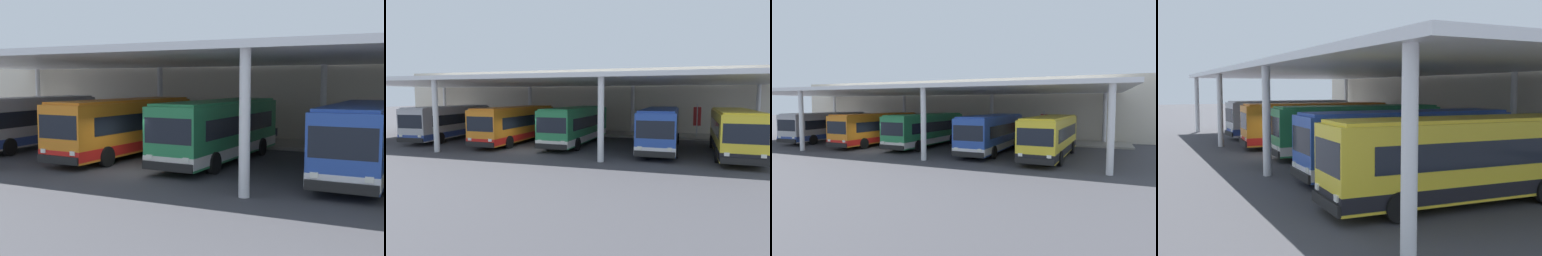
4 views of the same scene
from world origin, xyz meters
TOP-DOWN VIEW (x-y plane):
  - ground_plane at (0.00, 0.00)m, footprint 200.00×200.00m
  - platform_kerb at (0.00, 11.75)m, footprint 42.00×4.50m
  - station_building_facade at (0.00, 15.00)m, footprint 48.00×1.60m
  - canopy_shelter at (0.00, 5.50)m, footprint 40.00×17.00m
  - bus_nearest_bay at (-10.17, 4.05)m, footprint 3.08×10.64m
  - bus_second_bay at (-2.90, 3.69)m, footprint 3.09×10.64m
  - bus_middle_bay at (2.54, 4.24)m, footprint 3.13×10.65m
  - bus_far_bay at (9.54, 3.27)m, footprint 2.91×10.59m
  - bench_waiting at (2.62, 11.82)m, footprint 1.80×0.45m
  - trash_bin at (0.40, 11.76)m, footprint 0.52×0.52m

SIDE VIEW (x-z plane):
  - ground_plane at x=0.00m, z-range 0.00..0.00m
  - platform_kerb at x=0.00m, z-range 0.00..0.18m
  - bench_waiting at x=2.62m, z-range 0.20..1.12m
  - trash_bin at x=0.40m, z-range 0.19..1.17m
  - bus_nearest_bay at x=-10.17m, z-range 0.07..3.24m
  - bus_second_bay at x=-2.90m, z-range 0.07..3.24m
  - bus_middle_bay at x=2.54m, z-range 0.07..3.24m
  - bus_far_bay at x=9.54m, z-range 0.07..3.24m
  - station_building_facade at x=0.00m, z-range 0.00..7.22m
  - canopy_shelter at x=0.00m, z-range 2.54..8.09m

